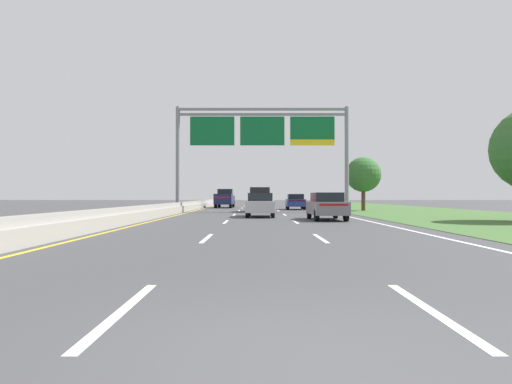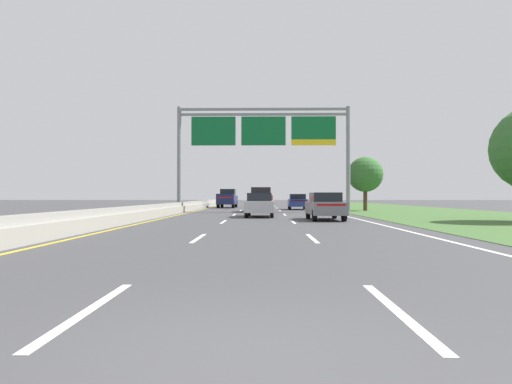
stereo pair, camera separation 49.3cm
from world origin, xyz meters
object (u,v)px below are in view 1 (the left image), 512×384
overhead_sign_gantry (261,136)px  car_blue_right_lane_sedan (294,201)px  car_red_centre_lane_suv (258,199)px  car_grey_right_lane_sedan (325,206)px  car_silver_centre_lane_sedan (259,204)px  pickup_truck_navy (223,199)px  roadside_tree_mid (362,175)px

overhead_sign_gantry → car_blue_right_lane_sedan: (3.45, 6.51, -5.72)m
overhead_sign_gantry → car_red_centre_lane_suv: (-0.26, 0.09, -5.44)m
car_grey_right_lane_sedan → car_blue_right_lane_sedan: bearing=-0.6°
car_silver_centre_lane_sedan → pickup_truck_navy: bearing=11.2°
car_silver_centre_lane_sedan → car_red_centre_lane_suv: (-0.01, 9.10, 0.28)m
pickup_truck_navy → overhead_sign_gantry: bearing=-161.1°
pickup_truck_navy → roadside_tree_mid: (13.62, -10.77, 2.28)m
pickup_truck_navy → car_blue_right_lane_sedan: 10.31m
car_red_centre_lane_suv → car_grey_right_lane_sedan: car_red_centre_lane_suv is taller
roadside_tree_mid → car_red_centre_lane_suv: bearing=-165.2°
car_red_centre_lane_suv → car_grey_right_lane_sedan: (3.78, -12.85, -0.28)m
overhead_sign_gantry → pickup_truck_navy: overhead_sign_gantry is taller
car_silver_centre_lane_sedan → car_blue_right_lane_sedan: 15.95m
overhead_sign_gantry → pickup_truck_navy: bearing=107.4°
car_silver_centre_lane_sedan → car_grey_right_lane_sedan: 5.32m
overhead_sign_gantry → car_grey_right_lane_sedan: bearing=-74.6°
roadside_tree_mid → pickup_truck_navy: bearing=141.7°
car_blue_right_lane_sedan → car_silver_centre_lane_sedan: bearing=168.0°
car_blue_right_lane_sedan → car_red_centre_lane_suv: bearing=151.4°
car_silver_centre_lane_sedan → roadside_tree_mid: bearing=-38.4°
car_blue_right_lane_sedan → car_red_centre_lane_suv: (-3.71, -6.42, 0.28)m
overhead_sign_gantry → car_blue_right_lane_sedan: 9.33m
roadside_tree_mid → car_silver_centre_lane_sedan: bearing=-129.7°
pickup_truck_navy → car_grey_right_lane_sedan: 27.30m
car_red_centre_lane_suv → car_grey_right_lane_sedan: bearing=-165.2°
overhead_sign_gantry → car_grey_right_lane_sedan: size_ratio=3.40×
overhead_sign_gantry → roadside_tree_mid: size_ratio=3.01×
car_silver_centre_lane_sedan → car_red_centre_lane_suv: car_red_centre_lane_suv is taller
car_red_centre_lane_suv → car_grey_right_lane_sedan: 13.40m
pickup_truck_navy → car_silver_centre_lane_sedan: (3.95, -22.43, -0.26)m
pickup_truck_navy → car_red_centre_lane_suv: pickup_truck_navy is taller
car_silver_centre_lane_sedan → car_blue_right_lane_sedan: size_ratio=1.00×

